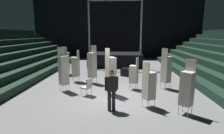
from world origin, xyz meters
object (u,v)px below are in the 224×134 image
chair_stack_mid_right (92,65)px  chair_stack_aisle_left (187,88)px  chair_stack_rear_right (110,66)px  chair_stack_mid_left (76,66)px  man_with_tie (111,88)px  equipment_road_case (127,72)px  stage_riser (115,59)px  chair_stack_aisle_right (134,74)px  chair_stack_front_left (111,72)px  chair_stack_rear_centre (149,85)px  chair_stack_mid_centre (166,69)px  chair_stack_rear_left (64,70)px  loose_chair_near_man (87,86)px  chair_stack_front_right (66,61)px

chair_stack_mid_right → chair_stack_aisle_left: bearing=164.7°
chair_stack_mid_right → chair_stack_rear_right: bearing=-96.3°
chair_stack_mid_left → man_with_tie: bearing=-145.8°
chair_stack_mid_right → equipment_road_case: (2.35, 2.10, -0.94)m
stage_riser → chair_stack_aisle_right: bearing=-80.3°
stage_riser → man_with_tie: bearing=-89.1°
chair_stack_front_left → chair_stack_rear_centre: chair_stack_front_left is taller
chair_stack_mid_centre → chair_stack_rear_left: (-5.79, -0.74, 0.04)m
chair_stack_front_left → loose_chair_near_man: chair_stack_front_left is taller
chair_stack_aisle_right → loose_chair_near_man: bearing=137.0°
chair_stack_rear_left → chair_stack_aisle_right: size_ratio=1.32×
chair_stack_mid_centre → chair_stack_aisle_right: size_ratio=1.27×
chair_stack_front_right → chair_stack_rear_left: (1.16, -4.09, 0.13)m
chair_stack_aisle_left → chair_stack_aisle_right: size_ratio=1.18×
chair_stack_aisle_left → loose_chair_near_man: size_ratio=2.35×
chair_stack_mid_left → chair_stack_mid_centre: 5.76m
chair_stack_rear_left → chair_stack_rear_centre: chair_stack_rear_left is taller
chair_stack_rear_left → loose_chair_near_man: bearing=111.0°
chair_stack_front_right → chair_stack_mid_right: size_ratio=0.90×
chair_stack_mid_left → chair_stack_mid_right: chair_stack_mid_right is taller
chair_stack_front_left → equipment_road_case: (1.04, 4.21, -0.94)m
chair_stack_rear_left → chair_stack_rear_right: size_ratio=1.45×
chair_stack_front_left → chair_stack_rear_left: size_ratio=1.00×
chair_stack_rear_right → equipment_road_case: bearing=70.0°
chair_stack_rear_right → chair_stack_front_left: bearing=-40.3°
chair_stack_mid_left → chair_stack_rear_right: 2.53m
chair_stack_rear_left → chair_stack_aisle_left: bearing=111.8°
chair_stack_rear_left → chair_stack_aisle_left: size_ratio=1.11×
chair_stack_front_right → chair_stack_mid_centre: bearing=-21.8°
chair_stack_front_left → chair_stack_aisle_left: bearing=23.4°
chair_stack_mid_centre → chair_stack_rear_left: chair_stack_rear_left is taller
chair_stack_aisle_left → equipment_road_case: (-2.08, 6.36, -0.81)m
chair_stack_front_left → chair_stack_aisle_right: size_ratio=1.32×
chair_stack_front_right → chair_stack_rear_right: (3.54, -0.91, -0.25)m
chair_stack_front_left → chair_stack_aisle_left: size_ratio=1.11×
chair_stack_front_right → loose_chair_near_man: 5.45m
stage_riser → chair_stack_rear_right: size_ratio=3.66×
chair_stack_mid_right → chair_stack_mid_centre: 4.56m
chair_stack_aisle_right → chair_stack_mid_left: bearing=90.4°
chair_stack_aisle_right → equipment_road_case: chair_stack_aisle_right is taller
chair_stack_rear_left → chair_stack_rear_centre: bearing=111.8°
stage_riser → chair_stack_aisle_right: stage_riser is taller
chair_stack_front_right → chair_stack_rear_centre: chair_stack_front_right is taller
man_with_tie → stage_riser: bearing=-102.8°
chair_stack_front_right → chair_stack_aisle_left: size_ratio=1.00×
equipment_road_case → loose_chair_near_man: bearing=-116.8°
man_with_tie → chair_stack_front_left: (-0.15, 1.96, 0.23)m
stage_riser → man_with_tie: (0.17, -10.60, 0.29)m
chair_stack_mid_centre → chair_stack_rear_centre: (-1.41, -2.71, -0.17)m
chair_stack_front_left → chair_stack_rear_right: 3.65m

